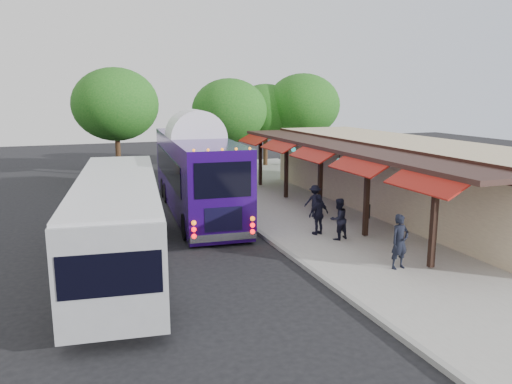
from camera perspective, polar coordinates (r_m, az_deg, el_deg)
name	(u,v)px	position (r m, az deg, el deg)	size (l,w,h in m)	color
ground	(280,251)	(19.28, 2.74, -6.70)	(90.00, 90.00, 0.00)	black
sidewalk	(341,214)	(24.88, 9.74, -2.52)	(10.00, 40.00, 0.15)	#9E9B93
curb	(247,223)	(22.86, -1.09, -3.60)	(0.20, 40.00, 0.16)	gray
station_shelter	(401,175)	(26.38, 16.24, 1.90)	(8.15, 20.00, 3.60)	tan
coach_bus	(196,169)	(25.17, -6.88, 2.63)	(3.65, 12.90, 4.08)	#270860
city_bus	(118,219)	(17.47, -15.45, -3.04)	(3.96, 12.02, 3.17)	#919399
ped_a	(400,242)	(17.37, 16.11, -5.47)	(0.68, 0.44, 1.86)	black
ped_b	(338,219)	(20.22, 9.40, -3.06)	(0.82, 0.64, 1.68)	black
ped_c	(319,214)	(20.80, 7.17, -2.56)	(1.00, 0.42, 1.71)	black
ped_d	(315,201)	(23.75, 6.73, -1.03)	(0.99, 0.57, 1.53)	black
sign_board	(368,212)	(22.03, 12.66, -2.19)	(0.19, 0.51, 1.14)	black
tree_left	(230,111)	(36.41, -3.04, 9.23)	(5.43, 5.43, 6.96)	#382314
tree_mid	(266,112)	(40.29, 1.10, 9.14)	(5.18, 5.18, 6.63)	#382314
tree_right	(303,105)	(40.03, 5.38, 9.84)	(5.80, 5.80, 7.43)	#382314
tree_far	(116,104)	(36.75, -15.76, 9.61)	(6.00, 6.00, 7.68)	#382314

